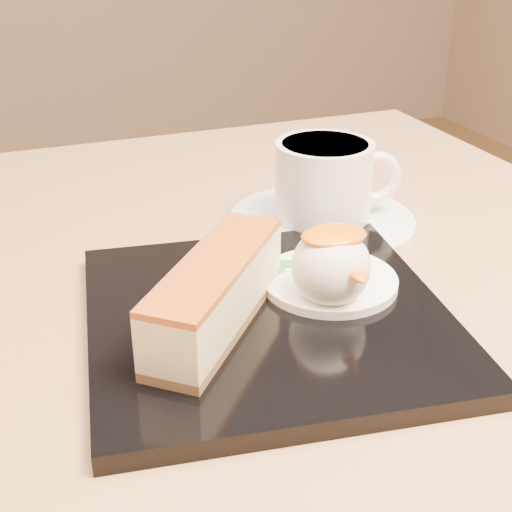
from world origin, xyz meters
name	(u,v)px	position (x,y,z in m)	size (l,w,h in m)	color
table	(187,511)	(0.00, 0.00, 0.56)	(0.80, 0.80, 0.72)	black
dessert_plate	(268,318)	(0.06, -0.02, 0.73)	(0.22, 0.22, 0.01)	black
cheesecake	(216,293)	(0.02, -0.02, 0.75)	(0.12, 0.13, 0.04)	brown
cream_smear	(329,281)	(0.11, 0.00, 0.73)	(0.09, 0.09, 0.01)	white
ice_cream_scoop	(331,267)	(0.10, -0.02, 0.76)	(0.05, 0.05, 0.05)	white
mango_sauce	(334,235)	(0.10, -0.02, 0.78)	(0.04, 0.03, 0.01)	orange
mint_sprig	(274,266)	(0.08, 0.02, 0.74)	(0.03, 0.02, 0.00)	#2D8A35
saucer	(321,223)	(0.15, 0.10, 0.72)	(0.15, 0.15, 0.01)	white
coffee_cup	(326,179)	(0.15, 0.10, 0.76)	(0.10, 0.08, 0.06)	white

